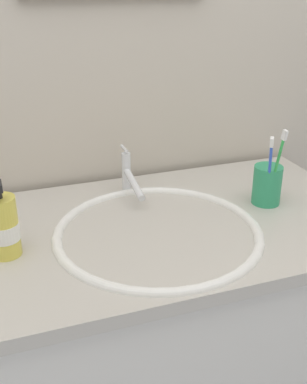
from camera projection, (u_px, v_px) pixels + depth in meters
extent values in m
cube|color=beige|center=(115.00, 51.00, 1.27)|extent=(2.27, 0.04, 2.40)
cube|color=silver|center=(156.00, 364.00, 1.32)|extent=(1.03, 0.55, 0.82)
cube|color=#BCB7AD|center=(157.00, 229.00, 1.14)|extent=(1.07, 0.58, 0.03)
ellipsoid|color=white|center=(158.00, 250.00, 1.11)|extent=(0.42, 0.42, 0.09)
torus|color=white|center=(158.00, 233.00, 1.09)|extent=(0.48, 0.48, 0.02)
cylinder|color=#595B60|center=(158.00, 265.00, 1.13)|extent=(0.03, 0.03, 0.01)
cylinder|color=silver|center=(126.00, 172.00, 1.28)|extent=(0.02, 0.02, 0.11)
cylinder|color=silver|center=(134.00, 184.00, 1.23)|extent=(0.02, 0.14, 0.04)
cylinder|color=silver|center=(124.00, 148.00, 1.27)|extent=(0.01, 0.05, 0.01)
cylinder|color=#2D9966|center=(267.00, 185.00, 1.22)|extent=(0.07, 0.07, 0.10)
cylinder|color=blue|center=(269.00, 174.00, 1.17)|extent=(0.04, 0.05, 0.18)
cube|color=white|center=(272.00, 142.00, 1.11)|extent=(0.02, 0.02, 0.03)
cylinder|color=green|center=(275.00, 171.00, 1.17)|extent=(0.01, 0.04, 0.19)
cube|color=white|center=(285.00, 135.00, 1.11)|extent=(0.01, 0.02, 0.03)
cylinder|color=#DBCC4C|center=(3.00, 227.00, 0.99)|extent=(0.06, 0.06, 0.13)
cylinder|color=white|center=(4.00, 231.00, 0.99)|extent=(0.07, 0.07, 0.04)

